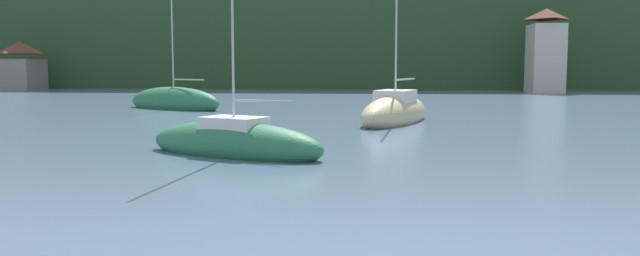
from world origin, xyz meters
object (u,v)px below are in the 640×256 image
shore_building_west (20,66)px  shore_building_westcentral (545,52)px  sailboat_mid_10 (234,143)px  sailboat_far_2 (174,102)px  sailboat_far_4 (395,113)px

shore_building_west → shore_building_westcentral: 62.01m
shore_building_west → sailboat_mid_10: sailboat_mid_10 is taller
shore_building_west → sailboat_far_2: size_ratio=0.60×
sailboat_far_4 → sailboat_far_2: bearing=-102.4°
shore_building_westcentral → sailboat_far_4: sailboat_far_4 is taller
shore_building_west → shore_building_westcentral: (61.99, -0.20, 1.65)m
shore_building_west → shore_building_westcentral: bearing=-0.2°
shore_building_westcentral → sailboat_mid_10: bearing=-114.5°
sailboat_far_4 → shore_building_westcentral: bearing=174.5°
sailboat_mid_10 → shore_building_westcentral: bearing=-90.1°
shore_building_westcentral → sailboat_far_2: bearing=-137.3°
sailboat_mid_10 → sailboat_far_2: bearing=-42.7°
sailboat_far_2 → sailboat_far_4: (14.99, -9.13, 0.04)m
sailboat_far_2 → sailboat_far_4: 17.55m
sailboat_far_2 → sailboat_far_4: bearing=178.5°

